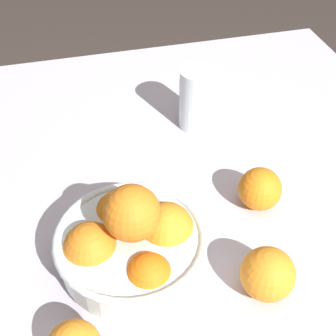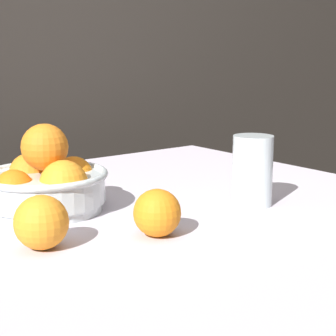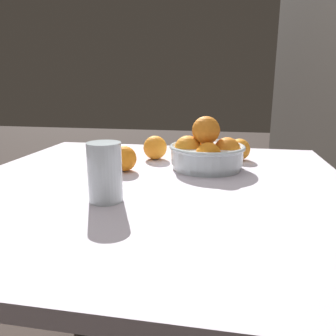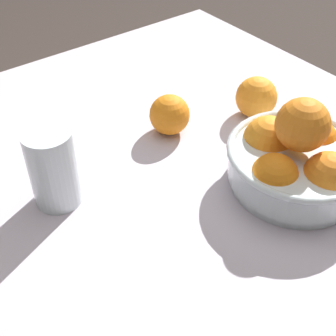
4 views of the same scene
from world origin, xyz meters
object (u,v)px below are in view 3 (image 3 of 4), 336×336
at_px(orange_loose_front, 239,149).
at_px(orange_loose_aside, 124,159).
at_px(juice_glass, 105,176).
at_px(orange_loose_near_bowl, 155,148).
at_px(fruit_bowl, 207,152).

xyz_separation_m(orange_loose_front, orange_loose_aside, (0.20, -0.33, 0.00)).
bearing_deg(orange_loose_aside, juice_glass, 8.50).
bearing_deg(orange_loose_near_bowl, juice_glass, -2.78).
distance_m(fruit_bowl, orange_loose_near_bowl, 0.20).
xyz_separation_m(fruit_bowl, juice_glass, (0.32, -0.20, 0.01)).
bearing_deg(juice_glass, orange_loose_aside, -171.50).
distance_m(orange_loose_near_bowl, orange_loose_aside, 0.17).
bearing_deg(orange_loose_aside, orange_loose_front, 121.38).
relative_size(juice_glass, orange_loose_front, 1.82).
height_order(juice_glass, orange_loose_aside, juice_glass).
bearing_deg(orange_loose_aside, orange_loose_near_bowl, 160.92).
distance_m(fruit_bowl, juice_glass, 0.37).
bearing_deg(orange_loose_near_bowl, orange_loose_front, 98.19).
relative_size(juice_glass, orange_loose_near_bowl, 1.63).
xyz_separation_m(fruit_bowl, orange_loose_near_bowl, (-0.09, -0.18, -0.01)).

